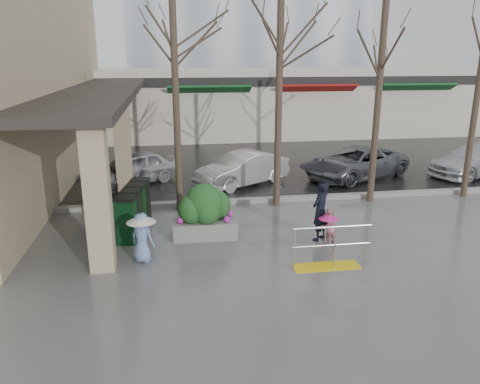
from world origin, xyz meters
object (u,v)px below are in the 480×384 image
object	(u,v)px
car_a	(132,168)
woman	(321,192)
child_pink	(328,224)
child_blue	(142,233)
planter	(205,212)
news_boxes	(134,209)
tree_midwest	(280,41)
car_d	(475,160)
car_b	(242,169)
handrail	(329,252)
car_c	(356,163)
tree_west	(174,46)
tree_mideast	(382,54)

from	to	relation	value
car_a	woman	bearing A→B (deg)	5.23
child_pink	child_blue	world-z (taller)	child_blue
planter	news_boxes	xyz separation A→B (m)	(-1.94, 0.75, -0.08)
planter	tree_midwest	bearing A→B (deg)	43.26
planter	car_d	size ratio (longest dim) A/B	0.40
planter	car_d	bearing A→B (deg)	24.09
car_b	woman	bearing A→B (deg)	-19.71
handrail	car_b	size ratio (longest dim) A/B	0.50
child_blue	planter	distance (m)	2.14
child_pink	car_d	distance (m)	10.57
child_blue	news_boxes	size ratio (longest dim) A/B	0.52
tree_midwest	news_boxes	distance (m)	6.65
car_c	woman	bearing A→B (deg)	-55.07
car_d	news_boxes	bearing A→B (deg)	-91.90
tree_west	car_b	world-z (taller)	tree_west
child_blue	car_a	world-z (taller)	car_a
car_c	car_d	distance (m)	5.09
handrail	news_boxes	world-z (taller)	news_boxes
car_c	child_pink	bearing A→B (deg)	-52.98
woman	car_b	size ratio (longest dim) A/B	0.59
news_boxes	car_b	distance (m)	5.75
woman	car_c	xyz separation A→B (m)	(3.53, 6.17, -0.73)
tree_west	news_boxes	bearing A→B (deg)	-128.23
car_c	child_blue	bearing A→B (deg)	-75.38
car_d	car_a	bearing A→B (deg)	-112.72
car_a	child_pink	bearing A→B (deg)	4.37
child_blue	child_pink	bearing A→B (deg)	-143.22
handrail	news_boxes	xyz separation A→B (m)	(-4.68, 3.13, 0.27)
child_pink	woman	bearing A→B (deg)	-94.00
tree_west	child_blue	bearing A→B (deg)	-104.68
child_pink	car_a	world-z (taller)	car_a
car_d	handrail	bearing A→B (deg)	-69.68
planter	woman	bearing A→B (deg)	-13.12
car_b	handrail	bearing A→B (deg)	-24.54
child_pink	car_c	xyz separation A→B (m)	(3.42, 6.52, 0.07)
tree_west	planter	xyz separation A→B (m)	(0.62, -2.43, -4.36)
news_boxes	car_b	world-z (taller)	news_boxes
car_a	planter	bearing A→B (deg)	-12.35
tree_midwest	tree_mideast	distance (m)	3.32
tree_mideast	planter	distance (m)	7.59
news_boxes	car_c	size ratio (longest dim) A/B	0.52
tree_west	tree_mideast	world-z (taller)	tree_west
woman	planter	world-z (taller)	woman
car_a	tree_mideast	bearing A→B (deg)	33.24
handrail	child_blue	world-z (taller)	child_blue
tree_midwest	woman	size ratio (longest dim) A/B	3.11
tree_mideast	car_a	xyz separation A→B (m)	(-8.21, 3.44, -4.23)
tree_midwest	handrail	bearing A→B (deg)	-88.09
handrail	car_c	size ratio (longest dim) A/B	0.42
tree_west	tree_mideast	size ratio (longest dim) A/B	1.05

